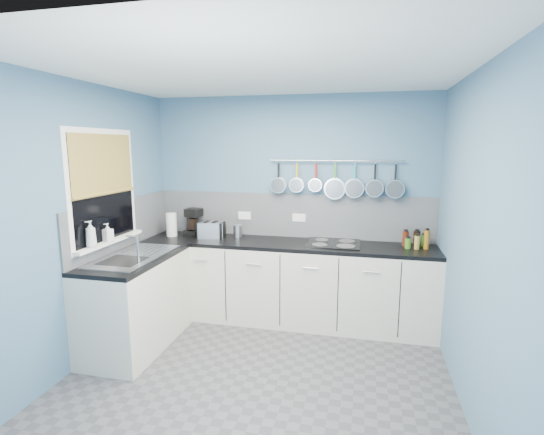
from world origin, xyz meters
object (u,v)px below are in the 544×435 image
at_px(coffee_maker, 193,222).
at_px(hob, 333,243).
at_px(paper_towel, 172,225).
at_px(toaster, 211,230).
at_px(soap_bottle_b, 108,232).
at_px(soap_bottle_a, 91,234).
at_px(canister, 238,231).

xyz_separation_m(coffee_maker, hob, (1.66, -0.10, -0.15)).
bearing_deg(hob, coffee_maker, 176.52).
bearing_deg(paper_towel, coffee_maker, 32.58).
xyz_separation_m(toaster, hob, (1.40, 0.01, -0.09)).
relative_size(soap_bottle_b, hob, 0.30).
height_order(paper_towel, coffee_maker, coffee_maker).
height_order(paper_towel, hob, paper_towel).
height_order(coffee_maker, toaster, coffee_maker).
height_order(soap_bottle_a, paper_towel, soap_bottle_a).
distance_m(soap_bottle_a, canister, 1.63).
xyz_separation_m(soap_bottle_a, toaster, (0.65, 1.22, -0.18)).
bearing_deg(soap_bottle_b, soap_bottle_a, -90.00).
bearing_deg(coffee_maker, soap_bottle_a, -94.52).
xyz_separation_m(coffee_maker, canister, (0.56, -0.01, -0.08)).
distance_m(soap_bottle_b, coffee_maker, 1.16).
bearing_deg(coffee_maker, paper_towel, -135.85).
bearing_deg(hob, soap_bottle_b, -154.20).
relative_size(coffee_maker, toaster, 1.09).
bearing_deg(paper_towel, soap_bottle_a, -98.15).
bearing_deg(soap_bottle_b, hob, 25.80).
height_order(soap_bottle_b, coffee_maker, soap_bottle_b).
xyz_separation_m(soap_bottle_b, coffee_maker, (0.38, 1.09, -0.08)).
xyz_separation_m(soap_bottle_b, hob, (2.05, 0.99, -0.23)).
xyz_separation_m(soap_bottle_a, coffee_maker, (0.38, 1.33, -0.11)).
bearing_deg(toaster, canister, 5.29).
bearing_deg(hob, soap_bottle_a, -149.00).
relative_size(soap_bottle_a, paper_towel, 0.88).
xyz_separation_m(coffee_maker, toaster, (0.27, -0.12, -0.06)).
distance_m(canister, hob, 1.11).
bearing_deg(paper_towel, canister, 8.99).
height_order(soap_bottle_a, soap_bottle_b, soap_bottle_a).
relative_size(soap_bottle_b, paper_towel, 0.63).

